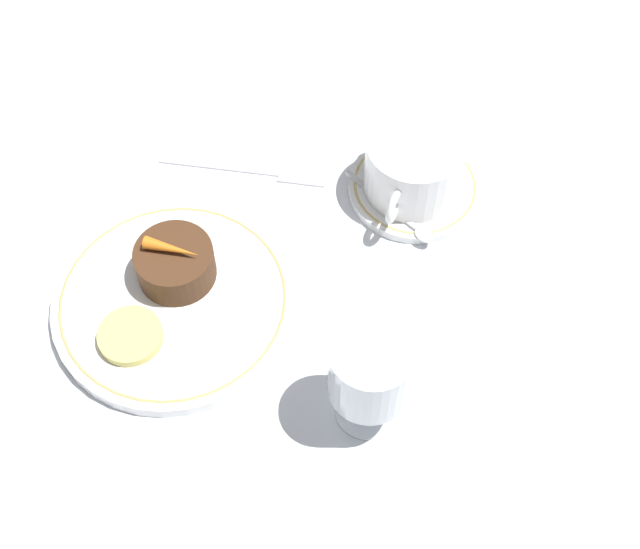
{
  "coord_description": "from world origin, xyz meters",
  "views": [
    {
      "loc": [
        0.36,
        0.28,
        0.73
      ],
      "look_at": [
        -0.05,
        0.11,
        0.04
      ],
      "focal_mm": 50.0,
      "sensor_mm": 36.0,
      "label": 1
    }
  ],
  "objects_px": {
    "dessert_cake": "(175,263)",
    "dinner_plate": "(174,302)",
    "wine_glass": "(370,373)",
    "coffee_cup": "(413,165)",
    "fork": "(262,171)"
  },
  "relations": [
    {
      "from": "coffee_cup",
      "to": "wine_glass",
      "type": "bearing_deg",
      "value": 10.53
    },
    {
      "from": "dessert_cake",
      "to": "dinner_plate",
      "type": "bearing_deg",
      "value": 17.76
    },
    {
      "from": "wine_glass",
      "to": "fork",
      "type": "xyz_separation_m",
      "value": [
        -0.21,
        -0.2,
        -0.07
      ]
    },
    {
      "from": "wine_glass",
      "to": "fork",
      "type": "height_order",
      "value": "wine_glass"
    },
    {
      "from": "dessert_cake",
      "to": "fork",
      "type": "bearing_deg",
      "value": 173.62
    },
    {
      "from": "dinner_plate",
      "to": "dessert_cake",
      "type": "height_order",
      "value": "dessert_cake"
    },
    {
      "from": "coffee_cup",
      "to": "wine_glass",
      "type": "distance_m",
      "value": 0.25
    },
    {
      "from": "fork",
      "to": "dessert_cake",
      "type": "bearing_deg",
      "value": -6.38
    },
    {
      "from": "fork",
      "to": "dinner_plate",
      "type": "bearing_deg",
      "value": -2.75
    },
    {
      "from": "wine_glass",
      "to": "dinner_plate",
      "type": "bearing_deg",
      "value": -98.42
    },
    {
      "from": "dinner_plate",
      "to": "coffee_cup",
      "type": "bearing_deg",
      "value": 143.3
    },
    {
      "from": "dinner_plate",
      "to": "fork",
      "type": "xyz_separation_m",
      "value": [
        -0.18,
        0.01,
        -0.01
      ]
    },
    {
      "from": "dinner_plate",
      "to": "wine_glass",
      "type": "relative_size",
      "value": 2.0
    },
    {
      "from": "dinner_plate",
      "to": "coffee_cup",
      "type": "height_order",
      "value": "coffee_cup"
    },
    {
      "from": "dinner_plate",
      "to": "coffee_cup",
      "type": "xyz_separation_m",
      "value": [
        -0.22,
        0.16,
        0.04
      ]
    }
  ]
}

